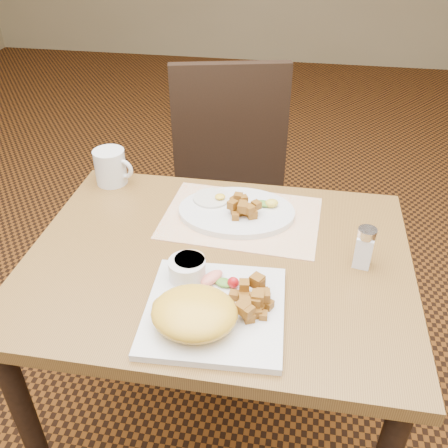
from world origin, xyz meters
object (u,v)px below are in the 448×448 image
at_px(plate_square, 215,311).
at_px(coffee_mug, 111,167).
at_px(table, 218,291).
at_px(salt_shaker, 364,247).
at_px(plate_oval, 236,212).
at_px(chair_far, 232,190).

xyz_separation_m(plate_square, coffee_mug, (-0.39, 0.47, 0.04)).
distance_m(table, salt_shaker, 0.37).
xyz_separation_m(plate_oval, salt_shaker, (0.31, -0.15, 0.04)).
distance_m(plate_oval, coffee_mug, 0.40).
bearing_deg(plate_square, salt_shaker, 34.74).
bearing_deg(chair_far, plate_square, 83.11).
height_order(plate_square, plate_oval, plate_oval).
distance_m(table, plate_square, 0.22).
relative_size(chair_far, salt_shaker, 9.70).
xyz_separation_m(table, salt_shaker, (0.33, 0.03, 0.16)).
relative_size(table, salt_shaker, 9.00).
relative_size(table, plate_square, 3.21).
xyz_separation_m(plate_oval, coffee_mug, (-0.38, 0.11, 0.04)).
relative_size(plate_square, coffee_mug, 2.35).
bearing_deg(plate_oval, coffee_mug, 163.86).
relative_size(chair_far, plate_square, 3.46).
bearing_deg(plate_oval, salt_shaker, -26.10).
bearing_deg(salt_shaker, chair_far, 122.55).
bearing_deg(plate_oval, chair_far, 100.13).
bearing_deg(plate_square, coffee_mug, 129.41).
distance_m(salt_shaker, coffee_mug, 0.74).
height_order(plate_oval, coffee_mug, coffee_mug).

